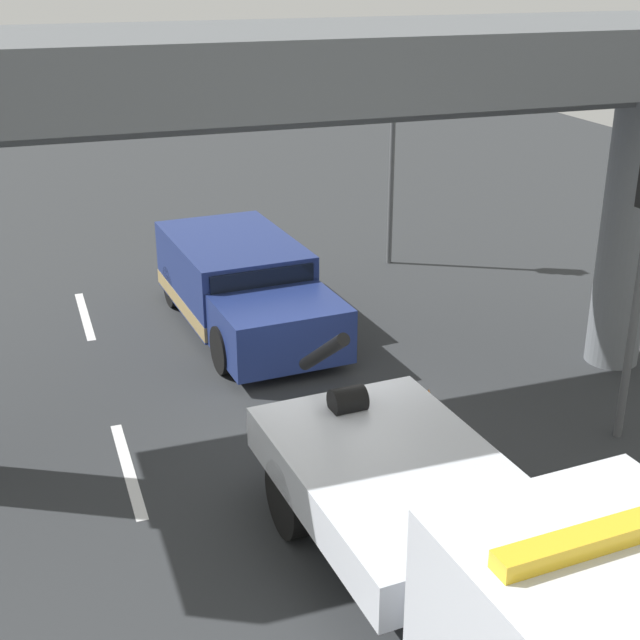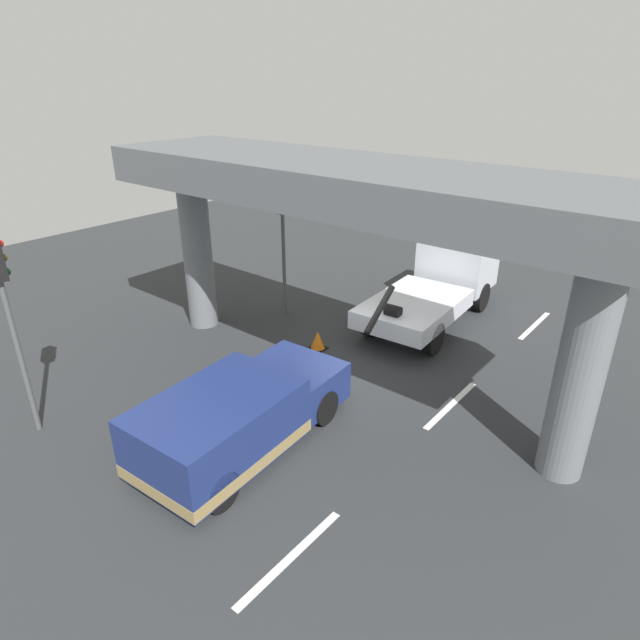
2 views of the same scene
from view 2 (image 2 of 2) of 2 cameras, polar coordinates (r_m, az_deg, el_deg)
The scene contains 10 objects.
ground_plane at distance 15.17m, azimuth 4.05°, elevation -5.35°, with size 60.00×40.00×0.10m, color #2D3033.
lane_stripe_west at distance 10.06m, azimuth -3.15°, elevation -23.95°, with size 2.60×0.16×0.01m, color silver.
lane_stripe_mid at distance 13.96m, azimuth 13.80°, elevation -8.78°, with size 2.60×0.16×0.01m, color silver.
lane_stripe_east at distance 18.98m, azimuth 21.92°, elevation -0.53°, with size 2.60×0.16×0.01m, color silver.
tow_truck_white at distance 18.41m, azimuth 12.70°, elevation 4.00°, with size 7.31×2.75×2.46m.
towed_van_green at distance 11.88m, azimuth -8.75°, elevation -10.32°, with size 5.32×2.50×1.58m.
overpass_structure at distance 12.78m, azimuth 2.63°, elevation 12.50°, with size 3.60×13.40×5.74m.
traffic_light_near at distance 12.92m, azimuth -30.56°, elevation 2.16°, with size 0.39×0.32×4.59m.
traffic_light_far at distance 17.47m, azimuth -3.95°, elevation 10.32°, with size 0.39×0.32×4.39m.
traffic_cone_orange at distance 16.03m, azimuth -0.24°, elevation -2.20°, with size 0.49×0.49×0.58m.
Camera 2 is at (-10.80, -7.44, 7.57)m, focal length 30.01 mm.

